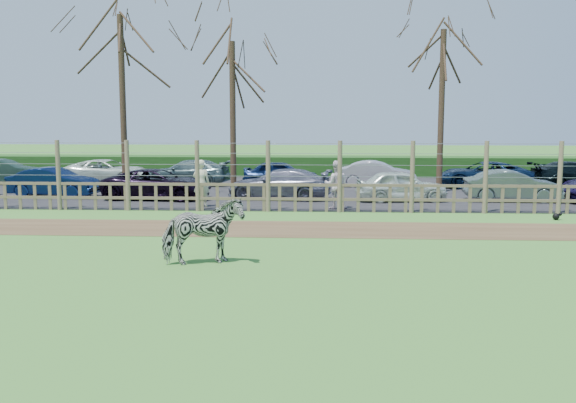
# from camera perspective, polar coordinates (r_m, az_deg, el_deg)

# --- Properties ---
(ground) EXTENTS (120.00, 120.00, 0.00)m
(ground) POSITION_cam_1_polar(r_m,az_deg,el_deg) (14.78, -4.43, -5.49)
(ground) COLOR #5FA742
(ground) RESTS_ON ground
(dirt_strip) EXTENTS (34.00, 2.80, 0.01)m
(dirt_strip) POSITION_cam_1_polar(r_m,az_deg,el_deg) (19.16, -2.66, -2.43)
(dirt_strip) COLOR brown
(dirt_strip) RESTS_ON ground
(asphalt) EXTENTS (44.00, 13.00, 0.04)m
(asphalt) POSITION_cam_1_polar(r_m,az_deg,el_deg) (29.02, -0.66, 1.04)
(asphalt) COLOR #232326
(asphalt) RESTS_ON ground
(hedge) EXTENTS (46.00, 2.00, 1.10)m
(hedge) POSITION_cam_1_polar(r_m,az_deg,el_deg) (35.92, 0.08, 3.16)
(hedge) COLOR #1E4716
(hedge) RESTS_ON ground
(fence) EXTENTS (30.16, 0.16, 2.50)m
(fence) POSITION_cam_1_polar(r_m,az_deg,el_deg) (22.49, -1.77, 1.13)
(fence) COLOR brown
(fence) RESTS_ON ground
(tree_left) EXTENTS (4.80, 4.80, 7.88)m
(tree_left) POSITION_cam_1_polar(r_m,az_deg,el_deg) (28.15, -14.59, 12.01)
(tree_left) COLOR #3D2B1E
(tree_left) RESTS_ON ground
(tree_mid) EXTENTS (4.80, 4.80, 6.83)m
(tree_mid) POSITION_cam_1_polar(r_m,az_deg,el_deg) (28.08, -4.97, 10.70)
(tree_mid) COLOR #3D2B1E
(tree_mid) RESTS_ON ground
(tree_right) EXTENTS (4.80, 4.80, 7.35)m
(tree_right) POSITION_cam_1_polar(r_m,az_deg,el_deg) (28.78, 13.57, 11.19)
(tree_right) COLOR #3D2B1E
(tree_right) RESTS_ON ground
(zebra) EXTENTS (1.97, 1.38, 1.52)m
(zebra) POSITION_cam_1_polar(r_m,az_deg,el_deg) (14.61, -7.58, -2.64)
(zebra) COLOR gray
(zebra) RESTS_ON ground
(visitor_a) EXTENTS (0.68, 0.49, 1.72)m
(visitor_a) POSITION_cam_1_polar(r_m,az_deg,el_deg) (23.64, -7.71, 1.62)
(visitor_a) COLOR beige
(visitor_a) RESTS_ON asphalt
(visitor_b) EXTENTS (0.84, 0.66, 1.72)m
(visitor_b) POSITION_cam_1_polar(r_m,az_deg,el_deg) (23.00, 4.29, 1.50)
(visitor_b) COLOR silver
(visitor_b) RESTS_ON asphalt
(crow) EXTENTS (0.29, 0.22, 0.24)m
(crow) POSITION_cam_1_polar(r_m,az_deg,el_deg) (22.51, 22.75, -1.22)
(crow) COLOR black
(crow) RESTS_ON ground
(car_1) EXTENTS (3.73, 1.55, 1.20)m
(car_1) POSITION_cam_1_polar(r_m,az_deg,el_deg) (27.99, -20.09, 1.61)
(car_1) COLOR #08183D
(car_1) RESTS_ON asphalt
(car_2) EXTENTS (4.45, 2.30, 1.20)m
(car_2) POSITION_cam_1_polar(r_m,az_deg,el_deg) (26.18, -11.55, 1.54)
(car_2) COLOR black
(car_2) RESTS_ON asphalt
(car_3) EXTENTS (4.32, 2.22, 1.20)m
(car_3) POSITION_cam_1_polar(r_m,az_deg,el_deg) (25.68, -0.77, 1.58)
(car_3) COLOR slate
(car_3) RESTS_ON asphalt
(car_4) EXTENTS (3.65, 1.78, 1.20)m
(car_4) POSITION_cam_1_polar(r_m,az_deg,el_deg) (25.42, 10.04, 1.40)
(car_4) COLOR silver
(car_4) RESTS_ON asphalt
(car_5) EXTENTS (3.70, 1.44, 1.20)m
(car_5) POSITION_cam_1_polar(r_m,az_deg,el_deg) (26.47, 19.32, 1.33)
(car_5) COLOR #51615C
(car_5) RESTS_ON asphalt
(car_7) EXTENTS (3.78, 1.76, 1.20)m
(car_7) POSITION_cam_1_polar(r_m,az_deg,el_deg) (34.17, -23.91, 2.43)
(car_7) COLOR #254234
(car_7) RESTS_ON asphalt
(car_8) EXTENTS (4.49, 2.39, 1.20)m
(car_8) POSITION_cam_1_polar(r_m,az_deg,el_deg) (32.44, -15.77, 2.56)
(car_8) COLOR silver
(car_8) RESTS_ON asphalt
(car_9) EXTENTS (4.30, 2.14, 1.20)m
(car_9) POSITION_cam_1_polar(r_m,az_deg,el_deg) (31.29, -8.92, 2.57)
(car_9) COLOR slate
(car_9) RESTS_ON asphalt
(car_10) EXTENTS (3.57, 1.53, 1.20)m
(car_10) POSITION_cam_1_polar(r_m,az_deg,el_deg) (30.38, -0.66, 2.52)
(car_10) COLOR #0C1B40
(car_10) RESTS_ON asphalt
(car_11) EXTENTS (3.74, 1.60, 1.20)m
(car_11) POSITION_cam_1_polar(r_m,az_deg,el_deg) (30.41, 7.94, 2.45)
(car_11) COLOR #B6AFBA
(car_11) RESTS_ON asphalt
(car_12) EXTENTS (4.41, 2.19, 1.20)m
(car_12) POSITION_cam_1_polar(r_m,az_deg,el_deg) (31.11, 16.99, 2.30)
(car_12) COLOR #0D1F3B
(car_12) RESTS_ON asphalt
(car_13) EXTENTS (4.28, 2.09, 1.20)m
(car_13) POSITION_cam_1_polar(r_m,az_deg,el_deg) (32.66, 24.23, 2.20)
(car_13) COLOR black
(car_13) RESTS_ON asphalt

